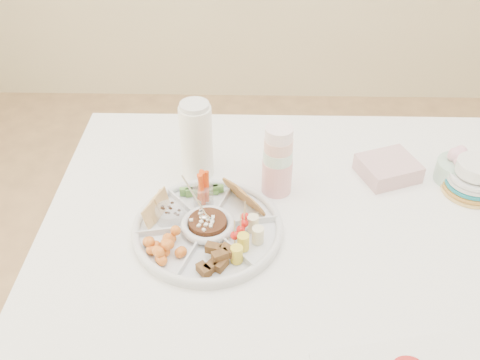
{
  "coord_description": "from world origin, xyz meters",
  "views": [
    {
      "loc": [
        -0.21,
        -1.07,
        1.72
      ],
      "look_at": [
        -0.24,
        0.02,
        0.85
      ],
      "focal_mm": 40.0,
      "sensor_mm": 36.0,
      "label": 1
    }
  ],
  "objects_px": {
    "party_tray": "(208,227)",
    "thermos": "(196,139)",
    "dining_table": "(317,306)",
    "plate_stack": "(474,177)"
  },
  "relations": [
    {
      "from": "dining_table",
      "to": "plate_stack",
      "type": "bearing_deg",
      "value": 15.23
    },
    {
      "from": "dining_table",
      "to": "party_tray",
      "type": "height_order",
      "value": "party_tray"
    },
    {
      "from": "dining_table",
      "to": "party_tray",
      "type": "distance_m",
      "value": 0.52
    },
    {
      "from": "dining_table",
      "to": "plate_stack",
      "type": "height_order",
      "value": "plate_stack"
    },
    {
      "from": "dining_table",
      "to": "plate_stack",
      "type": "distance_m",
      "value": 0.6
    },
    {
      "from": "party_tray",
      "to": "plate_stack",
      "type": "xyz_separation_m",
      "value": [
        0.73,
        0.19,
        0.03
      ]
    },
    {
      "from": "dining_table",
      "to": "thermos",
      "type": "xyz_separation_m",
      "value": [
        -0.37,
        0.18,
        0.5
      ]
    },
    {
      "from": "party_tray",
      "to": "thermos",
      "type": "relative_size",
      "value": 1.6
    },
    {
      "from": "party_tray",
      "to": "thermos",
      "type": "height_order",
      "value": "thermos"
    },
    {
      "from": "dining_table",
      "to": "party_tray",
      "type": "bearing_deg",
      "value": -166.75
    }
  ]
}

